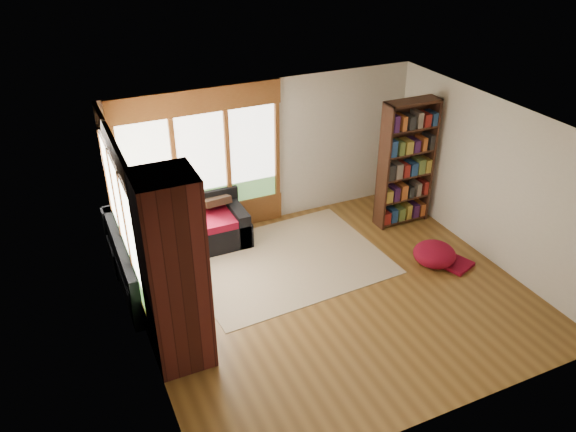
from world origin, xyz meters
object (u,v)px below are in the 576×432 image
object	(u,v)px
bookshelf	(406,164)
brick_chimney	(174,274)
pouf	(435,254)
sectional_sofa	(176,250)
dog_tan	(178,222)
area_rug	(286,261)
dog_brindle	(170,256)

from	to	relation	value
bookshelf	brick_chimney	bearing A→B (deg)	-158.69
bookshelf	pouf	size ratio (longest dim) A/B	3.36
brick_chimney	sectional_sofa	bearing A→B (deg)	77.71
dog_tan	sectional_sofa	bearing A→B (deg)	155.57
area_rug	dog_tan	xyz separation A→B (m)	(-1.56, 0.60, 0.79)
brick_chimney	sectional_sofa	size ratio (longest dim) A/B	1.18
dog_brindle	brick_chimney	bearing A→B (deg)	172.05
bookshelf	pouf	bearing A→B (deg)	-102.34
pouf	area_rug	bearing A→B (deg)	153.86
brick_chimney	dog_brindle	distance (m)	1.40
area_rug	bookshelf	distance (m)	2.72
brick_chimney	dog_tan	xyz separation A→B (m)	(0.54, 2.04, -0.50)
sectional_sofa	dog_tan	world-z (taller)	dog_tan
sectional_sofa	dog_brindle	distance (m)	0.93
sectional_sofa	dog_tan	xyz separation A→B (m)	(0.09, -0.01, 0.50)
bookshelf	dog_tan	bearing A→B (deg)	176.18
pouf	dog_tan	world-z (taller)	dog_tan
bookshelf	dog_brindle	xyz separation A→B (m)	(-4.34, -0.51, -0.41)
bookshelf	sectional_sofa	bearing A→B (deg)	176.13
dog_tan	dog_brindle	world-z (taller)	dog_tan
brick_chimney	area_rug	world-z (taller)	brick_chimney
sectional_sofa	dog_tan	distance (m)	0.51
sectional_sofa	pouf	bearing A→B (deg)	-21.75
brick_chimney	pouf	distance (m)	4.40
area_rug	pouf	size ratio (longest dim) A/B	4.54
sectional_sofa	bookshelf	size ratio (longest dim) A/B	0.97
brick_chimney	area_rug	distance (m)	2.85
area_rug	bookshelf	size ratio (longest dim) A/B	1.35
brick_chimney	sectional_sofa	distance (m)	2.32
brick_chimney	area_rug	size ratio (longest dim) A/B	0.84
brick_chimney	dog_brindle	size ratio (longest dim) A/B	3.58
brick_chimney	pouf	world-z (taller)	brick_chimney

